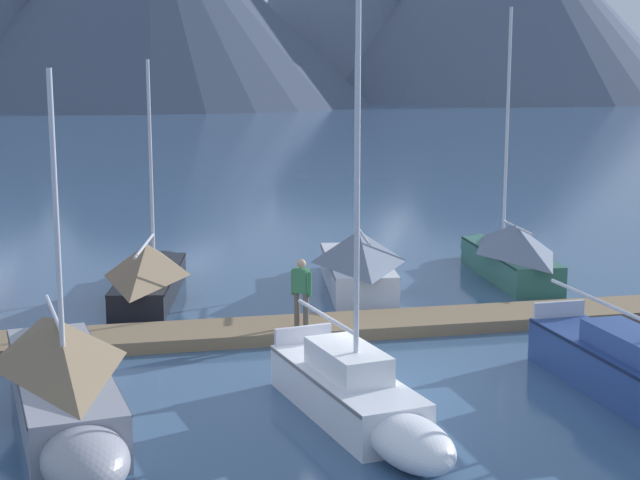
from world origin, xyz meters
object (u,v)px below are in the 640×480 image
at_px(sailboat_second_berth, 63,379).
at_px(person_on_dock, 301,289).
at_px(sailboat_end_of_dock, 508,251).
at_px(sailboat_far_berth, 357,259).
at_px(sailboat_mid_dock_starboard, 359,397).
at_px(sailboat_mid_dock_port, 150,270).

height_order(sailboat_second_berth, person_on_dock, sailboat_second_berth).
distance_m(sailboat_second_berth, sailboat_end_of_dock, 16.44).
relative_size(sailboat_end_of_dock, person_on_dock, 4.94).
height_order(sailboat_far_berth, person_on_dock, sailboat_far_berth).
relative_size(sailboat_far_berth, sailboat_end_of_dock, 0.83).
distance_m(sailboat_end_of_dock, person_on_dock, 9.42).
bearing_deg(sailboat_mid_dock_starboard, sailboat_mid_dock_port, 109.76).
relative_size(sailboat_second_berth, person_on_dock, 4.53).
bearing_deg(sailboat_far_berth, sailboat_end_of_dock, 7.07).
bearing_deg(sailboat_mid_dock_starboard, sailboat_second_berth, 168.91).
distance_m(sailboat_second_berth, sailboat_far_berth, 12.54).
distance_m(sailboat_mid_dock_starboard, person_on_dock, 5.90).
bearing_deg(sailboat_mid_dock_starboard, sailboat_end_of_dock, 58.45).
relative_size(sailboat_second_berth, sailboat_far_berth, 1.11).
height_order(sailboat_mid_dock_port, sailboat_mid_dock_starboard, sailboat_mid_dock_starboard).
height_order(sailboat_mid_dock_port, sailboat_end_of_dock, sailboat_end_of_dock).
height_order(sailboat_mid_dock_starboard, person_on_dock, sailboat_mid_dock_starboard).
distance_m(sailboat_second_berth, sailboat_mid_dock_port, 9.95).
xyz_separation_m(sailboat_mid_dock_starboard, person_on_dock, (-0.23, 5.85, 0.70)).
bearing_deg(sailboat_far_berth, sailboat_mid_dock_starboard, -101.20).
distance_m(sailboat_mid_dock_port, sailboat_mid_dock_starboard, 11.58).
bearing_deg(person_on_dock, sailboat_end_of_dock, 38.18).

